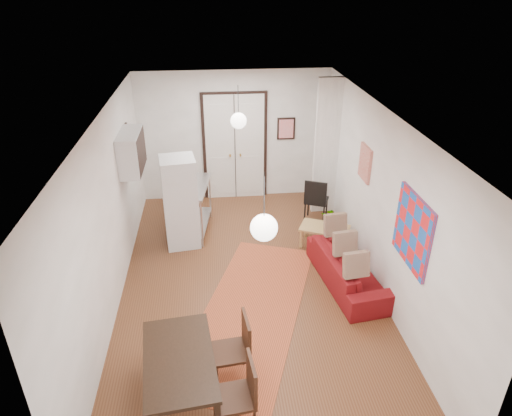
{
  "coord_description": "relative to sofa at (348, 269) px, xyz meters",
  "views": [
    {
      "loc": [
        -0.52,
        -6.22,
        4.69
      ],
      "look_at": [
        0.16,
        0.39,
        1.25
      ],
      "focal_mm": 32.0,
      "sensor_mm": 36.0,
      "label": 1
    }
  ],
  "objects": [
    {
      "name": "floor",
      "position": [
        -1.66,
        0.12,
        -0.29
      ],
      "size": [
        7.0,
        7.0,
        0.0
      ],
      "primitive_type": "plane",
      "color": "brown",
      "rests_on": "ground"
    },
    {
      "name": "ceiling",
      "position": [
        -1.66,
        0.12,
        2.61
      ],
      "size": [
        4.2,
        7.0,
        0.02
      ],
      "primitive_type": "cube",
      "color": "white",
      "rests_on": "wall_back"
    },
    {
      "name": "wall_back",
      "position": [
        -1.66,
        3.62,
        1.16
      ],
      "size": [
        4.2,
        0.02,
        2.9
      ],
      "primitive_type": "cube",
      "color": "white",
      "rests_on": "floor"
    },
    {
      "name": "wall_front",
      "position": [
        -1.66,
        -3.38,
        1.16
      ],
      "size": [
        4.2,
        0.02,
        2.9
      ],
      "primitive_type": "cube",
      "color": "white",
      "rests_on": "floor"
    },
    {
      "name": "wall_left",
      "position": [
        -3.76,
        0.12,
        1.16
      ],
      "size": [
        0.02,
        7.0,
        2.9
      ],
      "primitive_type": "cube",
      "color": "white",
      "rests_on": "floor"
    },
    {
      "name": "wall_right",
      "position": [
        0.44,
        0.12,
        1.16
      ],
      "size": [
        0.02,
        7.0,
        2.9
      ],
      "primitive_type": "cube",
      "color": "white",
      "rests_on": "floor"
    },
    {
      "name": "double_doors",
      "position": [
        -1.66,
        3.58,
        0.91
      ],
      "size": [
        1.44,
        0.06,
        2.5
      ],
      "primitive_type": "cube",
      "color": "white",
      "rests_on": "wall_back"
    },
    {
      "name": "stub_partition",
      "position": [
        0.19,
        2.67,
        1.16
      ],
      "size": [
        0.5,
        0.1,
        2.9
      ],
      "primitive_type": "cube",
      "color": "white",
      "rests_on": "floor"
    },
    {
      "name": "wall_cabinet",
      "position": [
        -3.58,
        1.62,
        1.61
      ],
      "size": [
        0.35,
        1.0,
        0.7
      ],
      "primitive_type": "cube",
      "color": "silver",
      "rests_on": "wall_left"
    },
    {
      "name": "painting_popart",
      "position": [
        0.42,
        -1.13,
        1.36
      ],
      "size": [
        0.05,
        1.0,
        1.0
      ],
      "primitive_type": "cube",
      "color": "red",
      "rests_on": "wall_right"
    },
    {
      "name": "painting_abstract",
      "position": [
        0.42,
        0.92,
        1.51
      ],
      "size": [
        0.05,
        0.5,
        0.6
      ],
      "primitive_type": "cube",
      "color": "beige",
      "rests_on": "wall_right"
    },
    {
      "name": "poster_back",
      "position": [
        -0.51,
        3.59,
        1.31
      ],
      "size": [
        0.4,
        0.03,
        0.5
      ],
      "primitive_type": "cube",
      "color": "red",
      "rests_on": "wall_back"
    },
    {
      "name": "print_left",
      "position": [
        -3.73,
        2.12,
        1.66
      ],
      "size": [
        0.03,
        0.44,
        0.54
      ],
      "primitive_type": "cube",
      "color": "#A76B45",
      "rests_on": "wall_left"
    },
    {
      "name": "pendant_back",
      "position": [
        -1.66,
        2.12,
        1.96
      ],
      "size": [
        0.3,
        0.3,
        0.8
      ],
      "color": "silver",
      "rests_on": "ceiling"
    },
    {
      "name": "pendant_front",
      "position": [
        -1.66,
        -1.88,
        1.96
      ],
      "size": [
        0.3,
        0.3,
        0.8
      ],
      "color": "silver",
      "rests_on": "ceiling"
    },
    {
      "name": "kilim_rug",
      "position": [
        -1.67,
        -0.53,
        -0.28
      ],
      "size": [
        2.62,
        4.04,
        0.01
      ],
      "primitive_type": "cube",
      "rotation": [
        0.0,
        0.0,
        -0.35
      ],
      "color": "#B64E2D",
      "rests_on": "floor"
    },
    {
      "name": "sofa",
      "position": [
        0.0,
        0.0,
        0.0
      ],
      "size": [
        1.03,
        2.05,
        0.57
      ],
      "primitive_type": "imported",
      "rotation": [
        0.0,
        0.0,
        1.71
      ],
      "color": "maroon",
      "rests_on": "floor"
    },
    {
      "name": "coffee_table",
      "position": [
        -0.11,
        1.22,
        0.06
      ],
      "size": [
        1.04,
        0.84,
        0.4
      ],
      "rotation": [
        0.0,
        0.0,
        -0.43
      ],
      "color": "tan",
      "rests_on": "floor"
    },
    {
      "name": "potted_plant",
      "position": [
        -0.01,
        1.22,
        0.31
      ],
      "size": [
        0.45,
        0.43,
        0.39
      ],
      "primitive_type": "imported",
      "rotation": [
        0.0,
        0.0,
        -0.43
      ],
      "color": "#3B6F32",
      "rests_on": "coffee_table"
    },
    {
      "name": "kitchen_counter",
      "position": [
        -2.63,
        2.05,
        0.38
      ],
      "size": [
        0.83,
        1.39,
        1.01
      ],
      "rotation": [
        0.0,
        0.0,
        -0.14
      ],
      "color": "#B9BBBE",
      "rests_on": "floor"
    },
    {
      "name": "bowl",
      "position": [
        -2.63,
        1.75,
        0.75
      ],
      "size": [
        0.3,
        0.3,
        0.06
      ],
      "primitive_type": "imported",
      "rotation": [
        0.0,
        0.0,
        -0.33
      ],
      "color": "beige",
      "rests_on": "kitchen_counter"
    },
    {
      "name": "soap_bottle",
      "position": [
        -2.68,
        2.3,
        0.82
      ],
      "size": [
        0.12,
        0.12,
        0.21
      ],
      "primitive_type": "imported",
      "rotation": [
        0.0,
        0.0,
        -0.33
      ],
      "color": "teal",
      "rests_on": "kitchen_counter"
    },
    {
      "name": "fridge",
      "position": [
        -2.8,
        1.6,
        0.59
      ],
      "size": [
        0.7,
        0.7,
        1.76
      ],
      "primitive_type": "cube",
      "rotation": [
        0.0,
        0.0,
        0.14
      ],
      "color": "silver",
      "rests_on": "floor"
    },
    {
      "name": "dining_table",
      "position": [
        -2.66,
        -2.2,
        0.4
      ],
      "size": [
        0.95,
        1.48,
        0.78
      ],
      "rotation": [
        0.0,
        0.0,
        0.11
      ],
      "color": "black",
      "rests_on": "floor"
    },
    {
      "name": "dining_chair_near",
      "position": [
        -2.06,
        -1.75,
        0.27
      ],
      "size": [
        0.51,
        0.68,
        0.96
      ],
      "rotation": [
        0.0,
        0.0,
        -1.46
      ],
      "color": "#3D2313",
      "rests_on": "floor"
    },
    {
      "name": "dining_chair_far",
      "position": [
        -2.06,
        -2.45,
        0.27
      ],
      "size": [
        0.51,
        0.68,
        0.96
      ],
      "rotation": [
        0.0,
        0.0,
        -1.46
      ],
      "color": "#3D2313",
      "rests_on": "floor"
    },
    {
      "name": "black_side_chair",
      "position": [
        -0.06,
        2.3,
        0.3
      ],
      "size": [
        0.59,
        0.61,
        0.99
      ],
      "rotation": [
        0.0,
        0.0,
        2.75
      ],
      "color": "black",
      "rests_on": "floor"
    }
  ]
}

